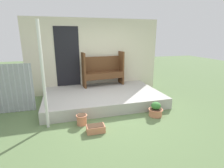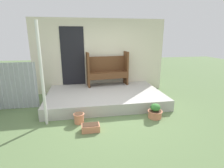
% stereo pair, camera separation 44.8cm
% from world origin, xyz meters
% --- Properties ---
extents(ground_plane, '(24.00, 24.00, 0.00)m').
position_xyz_m(ground_plane, '(0.00, 0.00, 0.00)').
color(ground_plane, '#5B7547').
extents(porch_slab, '(3.51, 2.20, 0.31)m').
position_xyz_m(porch_slab, '(-0.05, 1.10, 0.15)').
color(porch_slab, '#B2AFA8').
rests_on(porch_slab, ground_plane).
extents(house_wall, '(4.71, 0.08, 2.60)m').
position_xyz_m(house_wall, '(-0.09, 2.23, 1.30)').
color(house_wall, beige).
rests_on(house_wall, ground_plane).
extents(support_post, '(0.07, 0.07, 2.33)m').
position_xyz_m(support_post, '(-1.60, -0.12, 1.16)').
color(support_post, silver).
rests_on(support_post, ground_plane).
extents(bench, '(1.47, 0.54, 1.17)m').
position_xyz_m(bench, '(0.16, 1.93, 0.90)').
color(bench, brown).
rests_on(bench, porch_slab).
extents(flower_pot_left, '(0.26, 0.26, 0.25)m').
position_xyz_m(flower_pot_left, '(-0.85, -0.21, 0.14)').
color(flower_pot_left, tan).
rests_on(flower_pot_left, ground_plane).
extents(flower_pot_middle, '(0.37, 0.37, 0.37)m').
position_xyz_m(flower_pot_middle, '(1.04, -0.27, 0.16)').
color(flower_pot_middle, tan).
rests_on(flower_pot_middle, ground_plane).
extents(planter_box_rect, '(0.39, 0.23, 0.16)m').
position_xyz_m(planter_box_rect, '(-0.60, -0.63, 0.08)').
color(planter_box_rect, tan).
rests_on(planter_box_rect, ground_plane).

